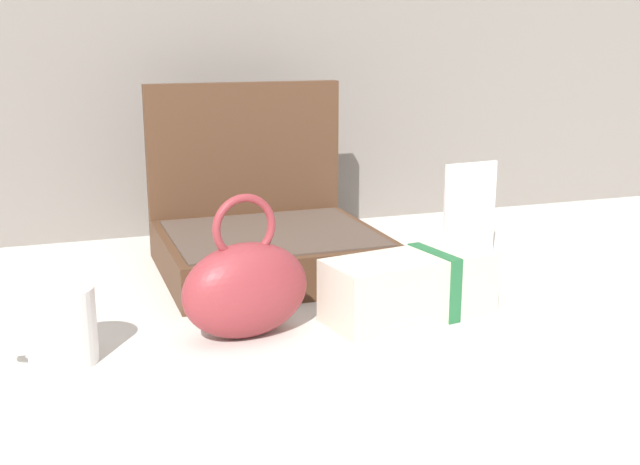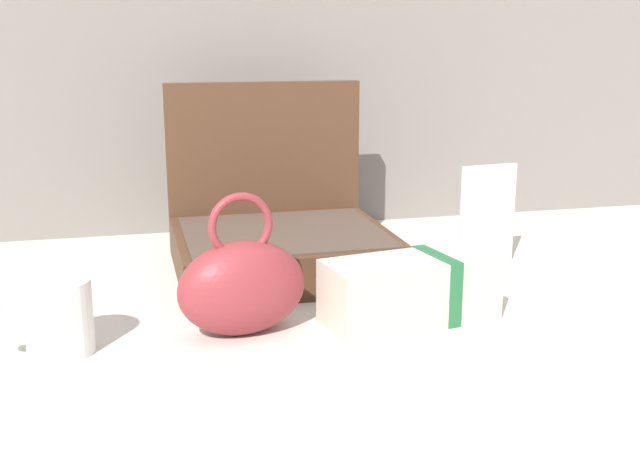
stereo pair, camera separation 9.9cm
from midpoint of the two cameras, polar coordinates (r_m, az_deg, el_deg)
ground_plane at (r=1.18m, az=2.49°, el=-5.88°), size 6.00×6.00×0.00m
open_suitcase at (r=1.39m, az=-0.96°, el=0.14°), size 0.36×0.35×0.32m
teal_pouch_handbag at (r=1.08m, az=-3.01°, el=-3.87°), size 0.19×0.12×0.20m
cream_toiletry_bag at (r=1.15m, az=9.11°, el=-4.10°), size 0.26×0.14×0.10m
coffee_mug at (r=1.06m, az=-15.89°, el=-5.91°), size 0.12×0.09×0.10m
info_card_left at (r=1.44m, az=13.89°, el=1.19°), size 0.11×0.02×0.18m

